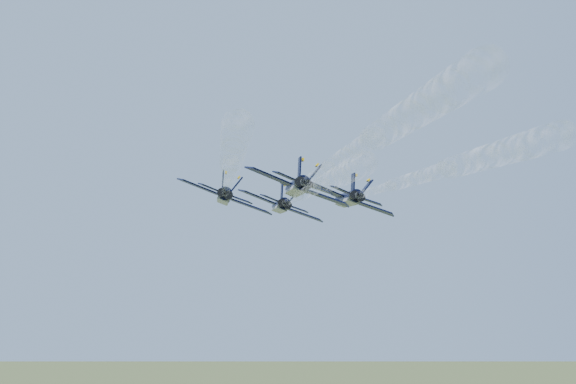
# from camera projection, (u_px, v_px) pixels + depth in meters

# --- Properties ---
(jet_lead) EXTENTS (12.88, 17.89, 5.52)m
(jet_lead) POSITION_uv_depth(u_px,v_px,m) (280.00, 206.00, 121.81)
(jet_lead) COLOR black
(jet_left) EXTENTS (12.88, 17.89, 5.52)m
(jet_left) POSITION_uv_depth(u_px,v_px,m) (225.00, 197.00, 109.47)
(jet_left) COLOR black
(jet_right) EXTENTS (12.88, 17.89, 5.52)m
(jet_right) POSITION_uv_depth(u_px,v_px,m) (348.00, 199.00, 112.08)
(jet_right) COLOR black
(jet_slot) EXTENTS (12.88, 17.89, 5.52)m
(jet_slot) POSITION_uv_depth(u_px,v_px,m) (297.00, 187.00, 98.98)
(jet_slot) COLOR black
(smoke_trail_lead) EXTENTS (12.85, 62.31, 2.20)m
(smoke_trail_lead) POSITION_uv_depth(u_px,v_px,m) (324.00, 156.00, 75.96)
(smoke_trail_lead) COLOR white
(smoke_trail_left) EXTENTS (12.85, 62.31, 2.20)m
(smoke_trail_left) POSITION_uv_depth(u_px,v_px,m) (237.00, 131.00, 63.61)
(smoke_trail_left) COLOR white
(smoke_trail_right) EXTENTS (12.85, 62.31, 2.20)m
(smoke_trail_right) POSITION_uv_depth(u_px,v_px,m) (445.00, 137.00, 66.22)
(smoke_trail_right) COLOR white
(smoke_trail_slot) EXTENTS (12.85, 62.31, 2.20)m
(smoke_trail_slot) POSITION_uv_depth(u_px,v_px,m) (374.00, 100.00, 53.12)
(smoke_trail_slot) COLOR white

